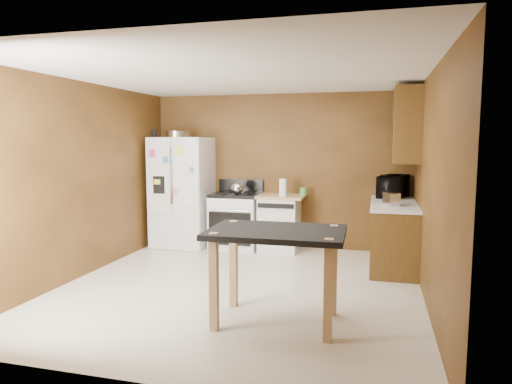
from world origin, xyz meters
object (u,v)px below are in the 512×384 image
at_px(kettle, 237,188).
at_px(refrigerator, 182,192).
at_px(gas_range, 236,220).
at_px(paper_towel, 283,188).
at_px(toaster, 391,199).
at_px(island, 276,244).
at_px(microwave, 393,187).
at_px(dishwasher, 280,222).
at_px(pen_cup, 154,134).
at_px(green_canister, 303,191).
at_px(roasting_pan, 178,134).

distance_m(kettle, refrigerator, 0.99).
bearing_deg(gas_range, paper_towel, -7.07).
distance_m(toaster, island, 2.33).
bearing_deg(island, kettle, 114.47).
xyz_separation_m(kettle, microwave, (2.37, 0.23, 0.05)).
distance_m(kettle, gas_range, 0.56).
distance_m(microwave, dishwasher, 1.82).
bearing_deg(dishwasher, paper_towel, -58.18).
bearing_deg(pen_cup, island, -45.56).
height_order(green_canister, refrigerator, refrigerator).
bearing_deg(gas_range, dishwasher, 1.94).
xyz_separation_m(roasting_pan, island, (2.25, -2.77, -1.07)).
relative_size(pen_cup, gas_range, 0.11).
height_order(roasting_pan, paper_towel, roasting_pan).
distance_m(green_canister, refrigerator, 2.00).
height_order(paper_towel, dishwasher, paper_towel).
bearing_deg(paper_towel, gas_range, 172.93).
bearing_deg(paper_towel, refrigerator, 178.72).
xyz_separation_m(green_canister, toaster, (1.31, -0.90, 0.04)).
relative_size(toaster, dishwasher, 0.26).
height_order(paper_towel, microwave, microwave).
distance_m(kettle, toaster, 2.41).
distance_m(roasting_pan, pen_cup, 0.40).
height_order(gas_range, dishwasher, gas_range).
height_order(roasting_pan, refrigerator, roasting_pan).
relative_size(paper_towel, toaster, 1.17).
bearing_deg(toaster, microwave, 62.86).
bearing_deg(pen_cup, gas_range, 5.58).
height_order(kettle, toaster, kettle).
bearing_deg(toaster, refrigerator, 143.35).
bearing_deg(toaster, paper_towel, 132.38).
xyz_separation_m(gas_range, island, (1.29, -2.83, 0.31)).
relative_size(refrigerator, gas_range, 1.64).
bearing_deg(roasting_pan, toaster, -12.22).
relative_size(pen_cup, dishwasher, 0.14).
bearing_deg(paper_towel, dishwasher, 121.82).
relative_size(green_canister, dishwasher, 0.13).
distance_m(pen_cup, kettle, 1.67).
height_order(pen_cup, dishwasher, pen_cup).
bearing_deg(pen_cup, roasting_pan, 9.82).
xyz_separation_m(roasting_pan, gas_range, (0.96, 0.06, -1.39)).
bearing_deg(pen_cup, kettle, -0.79).
relative_size(microwave, gas_range, 0.50).
height_order(kettle, dishwasher, kettle).
bearing_deg(gas_range, roasting_pan, -176.19).
height_order(paper_towel, refrigerator, refrigerator).
height_order(kettle, gas_range, gas_range).
height_order(kettle, green_canister, kettle).
height_order(pen_cup, island, pen_cup).
xyz_separation_m(green_canister, microwave, (1.35, -0.04, 0.10)).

